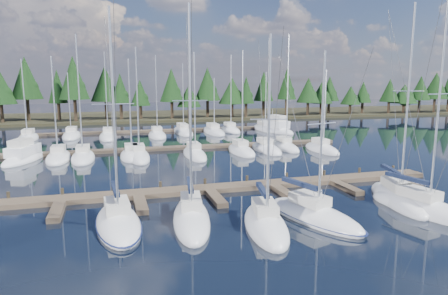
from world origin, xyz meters
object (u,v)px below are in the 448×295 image
object	(u,v)px
front_sailboat_3	(266,224)
front_sailboat_4	(313,215)
front_sailboat_6	(397,198)
main_dock	(209,191)
front_sailboat_1	(118,223)
motor_yacht_left	(24,157)
motor_yacht_right	(276,129)
front_sailboat_2	(191,218)
front_sailboat_5	(423,208)

from	to	relation	value
front_sailboat_3	front_sailboat_4	bearing A→B (deg)	10.97
front_sailboat_6	main_dock	bearing A→B (deg)	154.77
front_sailboat_1	motor_yacht_left	distance (m)	27.93
motor_yacht_right	front_sailboat_4	bearing A→B (deg)	-109.97
front_sailboat_1	motor_yacht_left	world-z (taller)	front_sailboat_1
front_sailboat_2	front_sailboat_4	bearing A→B (deg)	-12.11
main_dock	front_sailboat_1	xyz separation A→B (m)	(-7.74, -6.12, 0.09)
front_sailboat_4	front_sailboat_6	xyz separation A→B (m)	(8.44, 1.78, 0.04)
front_sailboat_6	front_sailboat_2	bearing A→B (deg)	179.97
front_sailboat_1	front_sailboat_4	bearing A→B (deg)	-9.52
front_sailboat_1	motor_yacht_right	world-z (taller)	front_sailboat_1
main_dock	front_sailboat_2	distance (m)	7.15
main_dock	front_sailboat_3	world-z (taller)	front_sailboat_3
front_sailboat_2	front_sailboat_5	xyz separation A→B (m)	(16.85, -2.67, -0.00)
motor_yacht_left	front_sailboat_2	bearing A→B (deg)	-59.66
front_sailboat_3	motor_yacht_right	size ratio (longest dim) A/B	1.22
front_sailboat_5	main_dock	bearing A→B (deg)	146.59
main_dock	front_sailboat_6	bearing A→B (deg)	-25.23
front_sailboat_1	front_sailboat_3	bearing A→B (deg)	-17.65
front_sailboat_3	motor_yacht_right	distance (m)	50.09
main_dock	front_sailboat_6	world-z (taller)	front_sailboat_6
front_sailboat_2	motor_yacht_left	bearing A→B (deg)	120.34
front_sailboat_5	front_sailboat_3	bearing A→B (deg)	179.39
front_sailboat_3	motor_yacht_left	xyz separation A→B (m)	(-19.85, 28.83, 0.19)
front_sailboat_4	motor_yacht_right	size ratio (longest dim) A/B	1.14
motor_yacht_left	motor_yacht_right	size ratio (longest dim) A/B	0.86
front_sailboat_4	front_sailboat_2	bearing A→B (deg)	167.89
front_sailboat_1	motor_yacht_right	size ratio (longest dim) A/B	1.37
motor_yacht_right	front_sailboat_5	bearing A→B (deg)	-99.71
front_sailboat_5	motor_yacht_left	bearing A→B (deg)	138.06
motor_yacht_left	front_sailboat_6	bearing A→B (deg)	-39.26
front_sailboat_4	main_dock	bearing A→B (deg)	123.25
front_sailboat_5	front_sailboat_6	distance (m)	2.67
motor_yacht_right	main_dock	bearing A→B (deg)	-120.73
front_sailboat_1	front_sailboat_3	size ratio (longest dim) A/B	1.13
front_sailboat_6	front_sailboat_1	bearing A→B (deg)	178.85
front_sailboat_2	motor_yacht_right	size ratio (longest dim) A/B	1.40
front_sailboat_1	motor_yacht_left	size ratio (longest dim) A/B	1.60
front_sailboat_3	front_sailboat_5	distance (m)	12.39
front_sailboat_6	front_sailboat_4	bearing A→B (deg)	-168.09
motor_yacht_right	motor_yacht_left	bearing A→B (deg)	-157.05
front_sailboat_3	front_sailboat_4	world-z (taller)	front_sailboat_3
main_dock	front_sailboat_1	bearing A→B (deg)	-141.67
front_sailboat_2	front_sailboat_6	distance (m)	16.78
front_sailboat_1	front_sailboat_2	bearing A→B (deg)	-4.99
front_sailboat_4	motor_yacht_left	bearing A→B (deg)	130.20
front_sailboat_1	front_sailboat_3	world-z (taller)	front_sailboat_1
front_sailboat_3	front_sailboat_1	bearing A→B (deg)	162.35
main_dock	motor_yacht_right	world-z (taller)	motor_yacht_right
front_sailboat_1	front_sailboat_2	distance (m)	4.88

